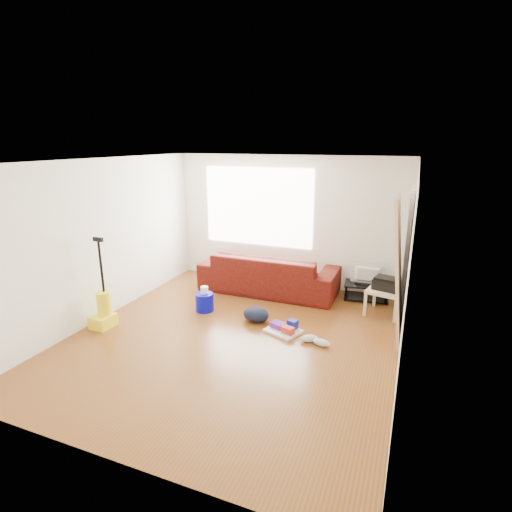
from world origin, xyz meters
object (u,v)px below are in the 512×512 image
at_px(vacuum, 103,311).
at_px(cleaning_tray, 284,329).
at_px(tv_stand, 366,291).
at_px(side_table, 385,293).
at_px(sofa, 269,291).
at_px(backpack, 256,321).
at_px(bucket, 205,310).

bearing_deg(vacuum, cleaning_tray, 19.65).
xyz_separation_m(tv_stand, cleaning_tray, (-0.97, -1.77, -0.10)).
xyz_separation_m(tv_stand, side_table, (0.35, -0.54, 0.21)).
relative_size(tv_stand, side_table, 1.28).
bearing_deg(sofa, cleaning_tray, 117.78).
relative_size(cleaning_tray, vacuum, 0.42).
bearing_deg(vacuum, side_table, 29.63).
height_order(backpack, vacuum, vacuum).
relative_size(bucket, cleaning_tray, 0.51).
xyz_separation_m(side_table, cleaning_tray, (-1.32, -1.23, -0.31)).
bearing_deg(sofa, bucket, 60.94).
bearing_deg(tv_stand, vacuum, -150.02).
bearing_deg(backpack, bucket, -175.45).
xyz_separation_m(cleaning_tray, backpack, (-0.53, 0.19, -0.05)).
distance_m(side_table, vacuum, 4.46).
height_order(bucket, cleaning_tray, cleaning_tray).
distance_m(cleaning_tray, backpack, 0.56).
relative_size(side_table, backpack, 1.50).
bearing_deg(vacuum, tv_stand, 37.98).
bearing_deg(sofa, backpack, 101.32).
height_order(bucket, vacuum, vacuum).
bearing_deg(tv_stand, bucket, -154.26).
height_order(sofa, bucket, sofa).
relative_size(tv_stand, cleaning_tray, 1.37).
bearing_deg(bucket, tv_stand, 31.71).
height_order(sofa, cleaning_tray, sofa).
xyz_separation_m(tv_stand, bucket, (-2.46, -1.52, -0.15)).
height_order(tv_stand, side_table, side_table).
distance_m(tv_stand, bucket, 2.89).
height_order(side_table, vacuum, vacuum).
bearing_deg(side_table, sofa, 172.61).
bearing_deg(bucket, vacuum, -136.29).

